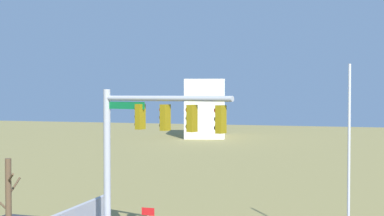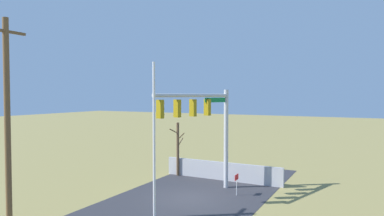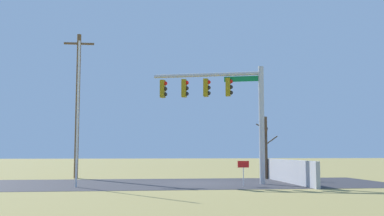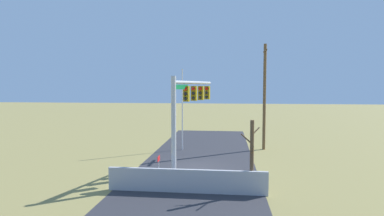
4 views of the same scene
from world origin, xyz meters
TOP-DOWN VIEW (x-y plane):
  - signal_mast at (1.21, -0.41)m, footprint 5.68×1.97m
  - flagpole at (-6.19, -1.82)m, footprint 0.10×0.10m
  - bare_tree at (4.50, 3.31)m, footprint 1.27×1.02m
  - open_sign at (1.77, -2.16)m, footprint 0.56×0.04m
  - distant_building at (13.27, -51.59)m, footprint 7.32×9.83m

SIDE VIEW (x-z plane):
  - open_sign at x=1.77m, z-range 0.30..1.52m
  - bare_tree at x=4.50m, z-range 0.06..3.88m
  - flagpole at x=-6.19m, z-range 0.00..7.03m
  - distant_building at x=13.27m, z-range 0.00..7.90m
  - signal_mast at x=1.21m, z-range 1.34..7.46m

